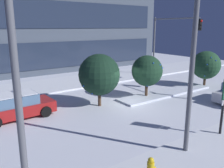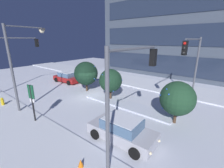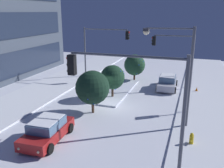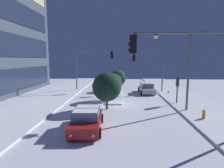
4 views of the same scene
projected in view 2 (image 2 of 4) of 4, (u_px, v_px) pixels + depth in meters
name	position (u px, v px, depth m)	size (l,w,h in m)	color
ground	(90.00, 96.00, 16.92)	(52.00, 52.00, 0.00)	silver
curb_strip_near	(4.00, 128.00, 10.71)	(52.00, 5.20, 0.14)	silver
curb_strip_far	(130.00, 80.00, 23.10)	(52.00, 5.20, 0.14)	silver
median_strip	(126.00, 105.00, 14.52)	(9.00, 1.80, 0.14)	silver
car_near	(122.00, 130.00, 9.37)	(4.39, 2.14, 1.49)	#B7B7C1
car_far	(67.00, 77.00, 22.25)	(4.45, 2.29, 1.49)	maroon
traffic_light_corner_near_left	(11.00, 53.00, 17.63)	(0.32, 5.84, 6.40)	#565960
traffic_light_corner_far_right	(193.00, 58.00, 13.42)	(0.32, 5.84, 6.27)	#565960
traffic_light_corner_near_right	(131.00, 81.00, 7.47)	(0.32, 4.57, 5.84)	#565960
street_lamp_arched	(22.00, 56.00, 12.67)	(0.77, 3.42, 7.19)	#565960
fire_hydrant	(3.00, 102.00, 14.25)	(0.48, 0.26, 0.86)	gold
parking_info_sign	(32.00, 99.00, 11.07)	(0.55, 0.19, 2.96)	black
decorated_tree_median	(177.00, 98.00, 10.98)	(2.50, 2.50, 3.22)	#473323
decorated_tree_left_of_median	(111.00, 81.00, 15.34)	(2.34, 2.34, 3.24)	#473323
decorated_tree_right_of_median	(86.00, 73.00, 17.98)	(2.79, 2.82, 3.58)	#473323
construction_cone	(81.00, 164.00, 7.35)	(0.36, 0.36, 0.55)	orange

